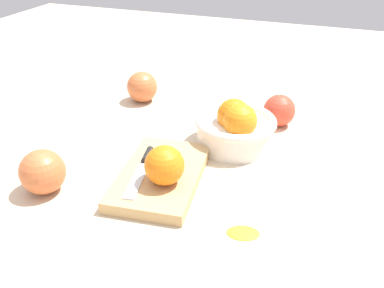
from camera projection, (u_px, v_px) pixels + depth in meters
ground_plane at (176, 161)px, 0.83m from camera, size 2.40×2.40×0.00m
bowl at (235, 127)px, 0.86m from camera, size 0.17×0.17×0.11m
cutting_board at (160, 176)px, 0.77m from camera, size 0.25×0.17×0.02m
orange_on_board at (164, 165)px, 0.71m from camera, size 0.07×0.07×0.07m
knife at (143, 165)px, 0.77m from camera, size 0.16×0.05×0.01m
apple_back_left at (279, 110)px, 0.95m from camera, size 0.07×0.07×0.07m
apple_front_right at (43, 172)px, 0.73m from camera, size 0.08×0.08×0.08m
apple_front_left at (142, 87)px, 1.07m from camera, size 0.08×0.08×0.08m
citrus_peel at (243, 231)px, 0.65m from camera, size 0.05×0.06×0.01m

